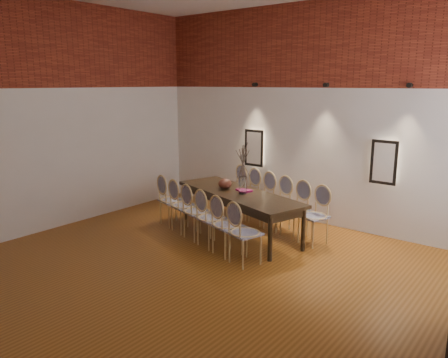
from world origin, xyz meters
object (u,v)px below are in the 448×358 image
Objects in this scene: chair_near_b at (184,206)px; chair_far_a at (233,190)px; chair_near_a at (172,200)px; chair_far_f at (313,216)px; chair_far_b at (247,194)px; vase at (243,185)px; chair_near_e at (227,225)px; dining_table at (238,213)px; chair_near_d at (212,218)px; chair_far_e at (294,210)px; chair_far_d at (277,204)px; chair_near_c at (197,211)px; bowl at (225,184)px; chair_near_f at (245,233)px; book at (244,190)px; chair_far_c at (261,199)px.

chair_near_b is 1.00× the size of chair_far_a.
chair_far_f is at bearing 32.68° from chair_near_a.
chair_far_b is 1.13m from vase.
chair_near_a is 2.60m from chair_far_f.
chair_far_f is at bearing 72.68° from chair_near_e.
chair_near_d reaches higher than dining_table.
chair_near_b is 1.31m from chair_near_e.
chair_far_a is 1.47m from vase.
chair_near_e is at bearing 90.00° from chair_far_e.
chair_far_d reaches higher than dining_table.
chair_near_e is (1.68, -0.50, 0.00)m from chair_near_a.
chair_far_a is at bearing 90.00° from chair_near_a.
chair_far_d is (-0.02, 1.47, 0.00)m from chair_near_e.
chair_far_d is at bearing -180.00° from chair_far_a.
chair_near_c is at bearing -0.00° from chair_near_a.
bowl reaches higher than dining_table.
chair_near_d is at bearing -72.68° from dining_table.
chair_near_a is at bearing 32.68° from chair_far_f.
chair_far_b is at bearing 133.08° from chair_near_e.
chair_near_b is at bearing 107.32° from chair_far_a.
chair_near_f is 1.00× the size of chair_far_f.
chair_far_b is at bearing 122.09° from book.
chair_far_f is at bearing -180.00° from chair_far_c.
book is (0.37, 0.07, -0.07)m from bowl.
chair_near_b and chair_near_c have the same top height.
chair_far_f is 1.27m from vase.
chair_far_b and chair_far_f have the same top height.
chair_far_b is (-1.28, 1.84, 0.00)m from chair_near_f.
dining_table is at bearing 32.68° from chair_far_f.
bowl is at bearing 37.28° from chair_far_e.
chair_near_e is at bearing 141.27° from chair_far_a.
chair_far_d is 3.13× the size of vase.
vase reaches higher than chair_near_e.
chair_near_d and chair_far_b have the same top height.
vase is (-0.31, 0.83, 0.43)m from chair_near_e.
chair_far_c is at bearing 99.44° from vase.
chair_near_b is 1.00× the size of chair_far_c.
chair_near_a and chair_far_c have the same top height.
chair_near_f is 2.24m from chair_far_b.
dining_table is 2.79× the size of chair_near_b.
vase reaches higher than chair_near_f.
chair_far_c is at bearing 0.00° from chair_far_f.
chair_far_a is 1.75m from chair_far_e.
chair_far_e is at bearing 72.68° from chair_near_d.
chair_near_d is at bearing 180.00° from chair_near_e.
book is (0.05, -0.62, 0.30)m from chair_far_c.
bowl is (0.50, 0.53, 0.37)m from chair_near_b.
chair_near_f is 1.00× the size of chair_far_e.
vase is (-1.13, -0.40, 0.43)m from chair_far_f.
chair_near_f is at bearing 90.00° from chair_far_f.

